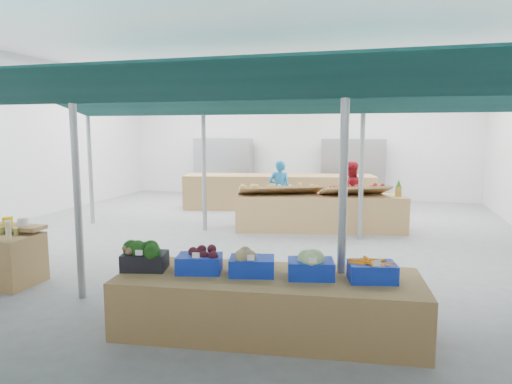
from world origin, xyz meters
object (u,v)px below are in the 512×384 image
at_px(fruit_counter, 320,213).
at_px(vendor_right, 350,192).
at_px(vendor_left, 280,190).
at_px(veg_counter, 268,304).

height_order(fruit_counter, vendor_right, vendor_right).
bearing_deg(vendor_left, vendor_right, 168.16).
xyz_separation_m(fruit_counter, vendor_right, (0.60, 1.10, 0.36)).
distance_m(veg_counter, fruit_counter, 5.54).
bearing_deg(vendor_right, vendor_left, -11.84).
bearing_deg(vendor_left, veg_counter, 89.72).
bearing_deg(fruit_counter, vendor_right, 49.55).
xyz_separation_m(veg_counter, vendor_left, (-1.36, 6.64, 0.44)).
distance_m(fruit_counter, vendor_left, 1.67).
relative_size(vendor_left, vendor_right, 1.00).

